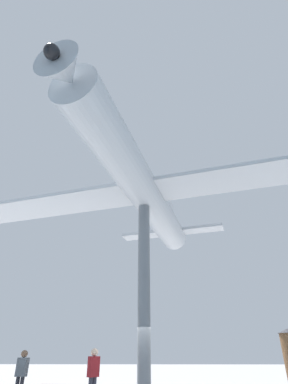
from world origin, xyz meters
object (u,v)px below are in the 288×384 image
suspended_airplane (144,191)px  visitor_person (93,371)px  visitor_second (21,372)px  support_pylon_central (144,290)px

suspended_airplane → visitor_person: (1.77, 0.80, -7.72)m
suspended_airplane → visitor_second: 9.01m
suspended_airplane → visitor_person: size_ratio=12.23×
suspended_airplane → visitor_person: suspended_airplane is taller
visitor_second → visitor_person: bearing=177.9°
support_pylon_central → visitor_second: size_ratio=4.68×
support_pylon_central → visitor_person: size_ratio=4.53×
support_pylon_central → suspended_airplane: (0.02, 0.08, 4.79)m
suspended_airplane → visitor_second: bearing=18.7°
support_pylon_central → visitor_person: support_pylon_central is taller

